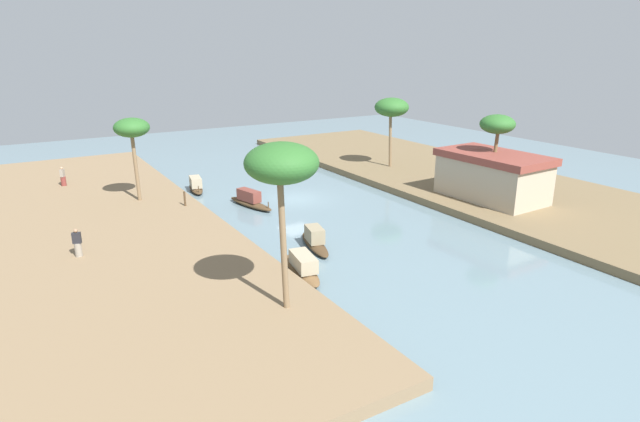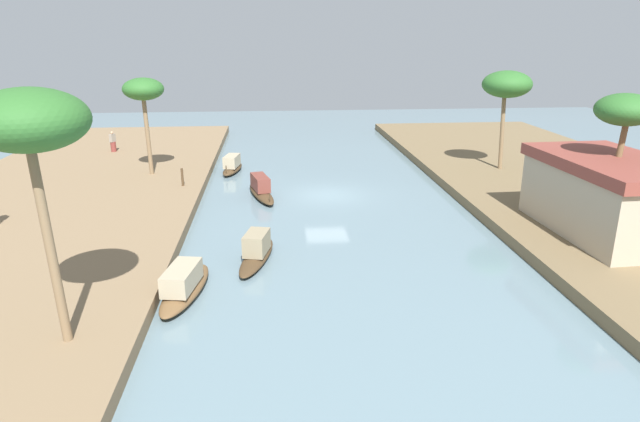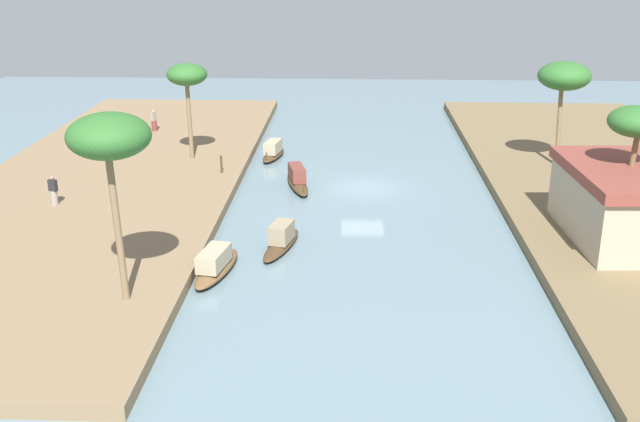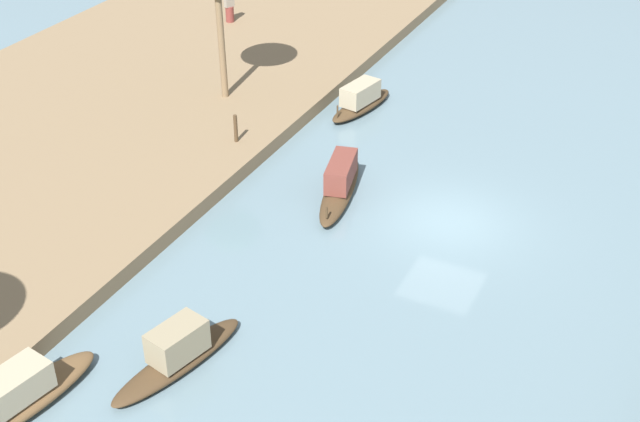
# 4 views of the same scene
# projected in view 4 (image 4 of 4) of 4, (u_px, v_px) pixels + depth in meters

# --- Properties ---
(river_water) EXTENTS (76.31, 76.31, 0.00)m
(river_water) POSITION_uv_depth(u_px,v_px,m) (447.00, 222.00, 28.10)
(river_water) COLOR slate
(river_water) RESTS_ON ground
(riverbank_left) EXTENTS (46.53, 15.21, 0.55)m
(riverbank_left) POSITION_uv_depth(u_px,v_px,m) (80.00, 123.00, 33.55)
(riverbank_left) COLOR #846B4C
(riverbank_left) RESTS_ON ground
(sampan_near_left_bank) EXTENTS (3.85, 1.63, 1.18)m
(sampan_near_left_bank) POSITION_uv_depth(u_px,v_px,m) (361.00, 100.00, 34.87)
(sampan_near_left_bank) COLOR #47331E
(sampan_near_left_bank) RESTS_ON river_water
(sampan_midstream) EXTENTS (4.53, 1.89, 1.20)m
(sampan_midstream) POSITION_uv_depth(u_px,v_px,m) (16.00, 397.00, 20.77)
(sampan_midstream) COLOR brown
(sampan_midstream) RESTS_ON river_water
(sampan_with_red_awning) EXTENTS (4.37, 1.90, 1.24)m
(sampan_with_red_awning) POSITION_uv_depth(u_px,v_px,m) (178.00, 353.00, 22.13)
(sampan_with_red_awning) COLOR #47331E
(sampan_with_red_awning) RESTS_ON river_water
(sampan_open_hull) EXTENTS (4.82, 2.02, 1.24)m
(sampan_open_hull) POSITION_uv_depth(u_px,v_px,m) (340.00, 182.00, 29.34)
(sampan_open_hull) COLOR #47331E
(sampan_open_hull) RESTS_ON river_water
(person_on_near_bank) EXTENTS (0.53, 0.53, 1.55)m
(person_on_near_bank) POSITION_uv_depth(u_px,v_px,m) (229.00, 9.00, 41.88)
(person_on_near_bank) COLOR brown
(person_on_near_bank) RESTS_ON riverbank_left
(mooring_post) EXTENTS (0.14, 0.14, 1.05)m
(mooring_post) POSITION_uv_depth(u_px,v_px,m) (236.00, 128.00, 31.40)
(mooring_post) COLOR #4C3823
(mooring_post) RESTS_ON riverbank_left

